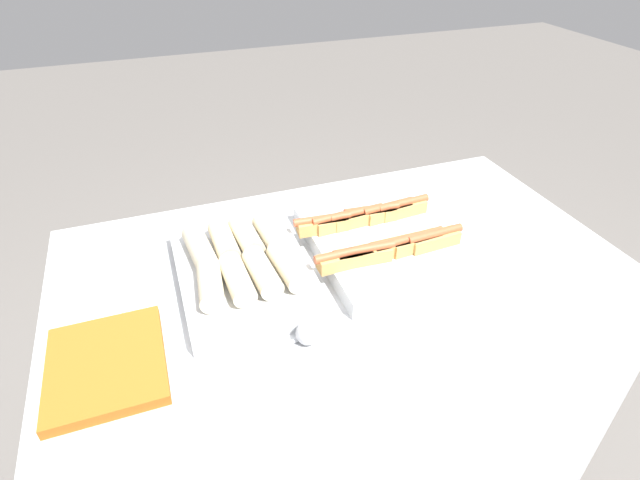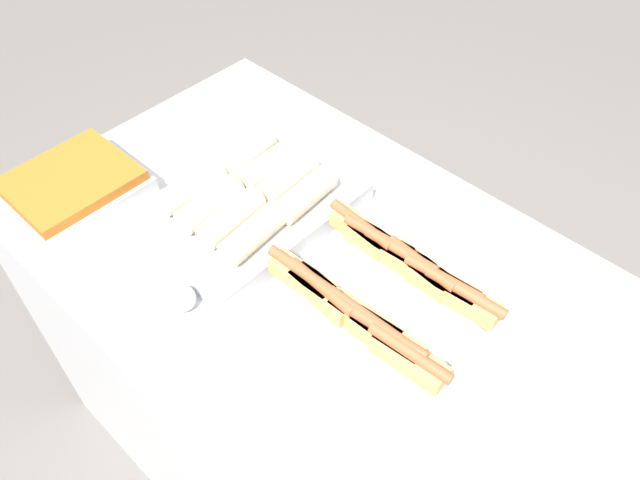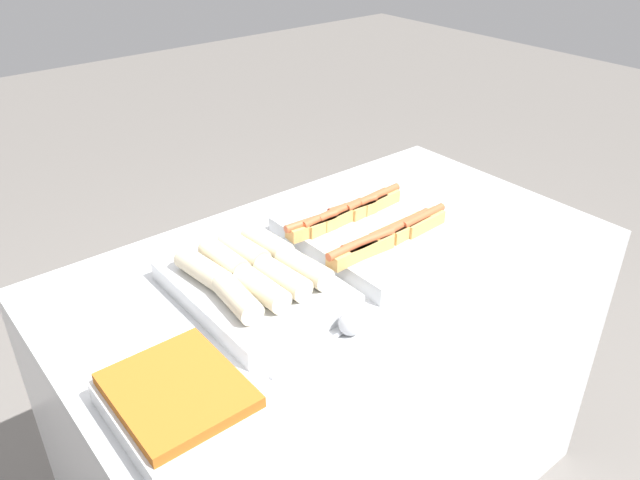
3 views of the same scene
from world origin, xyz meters
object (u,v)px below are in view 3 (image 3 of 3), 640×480
object	(u,v)px
tray_side_front	(179,400)
serving_spoon_near	(345,327)
tray_wraps	(253,280)
tray_hotdogs	(366,233)

from	to	relation	value
tray_side_front	serving_spoon_near	bearing A→B (deg)	-2.97
serving_spoon_near	tray_wraps	bearing A→B (deg)	105.42
serving_spoon_near	tray_side_front	bearing A→B (deg)	177.03
tray_hotdogs	tray_side_front	distance (m)	0.73
tray_wraps	tray_hotdogs	bearing A→B (deg)	0.29
tray_hotdogs	tray_side_front	xyz separation A→B (m)	(-0.69, -0.24, -0.00)
tray_hotdogs	serving_spoon_near	bearing A→B (deg)	-139.14
tray_side_front	serving_spoon_near	xyz separation A→B (m)	(0.40, -0.02, -0.01)
tray_hotdogs	tray_side_front	world-z (taller)	tray_hotdogs
tray_hotdogs	tray_wraps	world-z (taller)	tray_wraps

